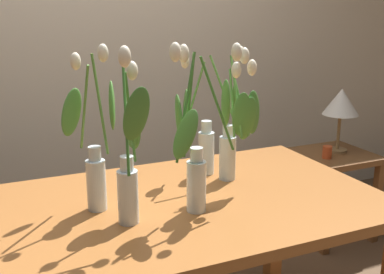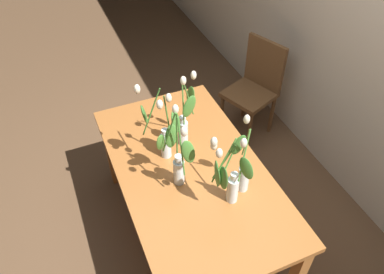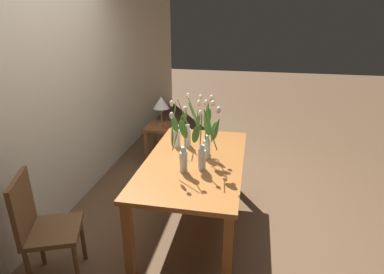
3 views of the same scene
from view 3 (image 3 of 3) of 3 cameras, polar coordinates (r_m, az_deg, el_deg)
The scene contains 12 objects.
ground_plane at distance 3.39m, azimuth 0.41°, elevation -15.42°, with size 18.00×18.00×0.00m, color brown.
room_wall_rear at distance 3.35m, azimuth -24.50°, elevation 7.79°, with size 9.00×0.10×2.70m, color beige.
dining_table at distance 3.04m, azimuth 0.45°, elevation -5.62°, with size 1.60×0.90×0.74m.
tulip_vase_0 at distance 2.72m, azimuth -1.83°, elevation -2.46°, with size 0.20×0.15×0.57m.
tulip_vase_1 at distance 3.23m, azimuth 0.03°, elevation 1.66°, with size 0.15×0.19×0.55m.
tulip_vase_2 at distance 2.75m, azimuth 2.05°, elevation -2.15°, with size 0.13×0.26×0.59m.
tulip_vase_3 at distance 3.22m, azimuth -2.52°, elevation 1.13°, with size 0.27×0.17×0.54m.
tulip_vase_4 at distance 2.96m, azimuth 2.86°, elevation 0.14°, with size 0.28×0.19×0.59m.
dining_chair at distance 2.78m, azimuth -25.23°, elevation -13.79°, with size 0.52×0.52×0.93m.
side_table at distance 4.51m, azimuth -5.16°, elevation 0.65°, with size 0.44×0.44×0.55m.
table_lamp at distance 4.42m, azimuth -5.48°, elevation 5.96°, with size 0.22×0.22×0.40m.
pillar_candle at distance 4.34m, azimuth -4.88°, elevation 1.99°, with size 0.06×0.06×0.07m, color #CC4C23.
Camera 3 is at (-2.66, -0.49, 2.04)m, focal length 30.07 mm.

